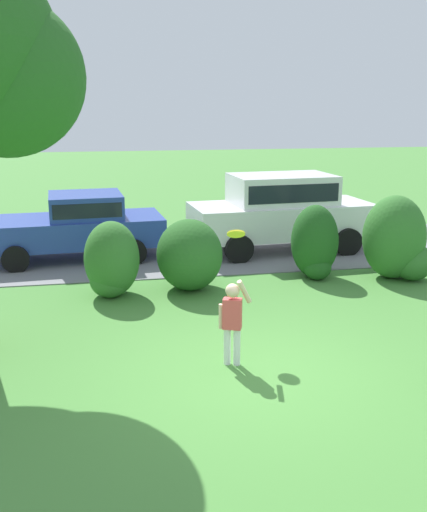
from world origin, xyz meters
TOP-DOWN VIEW (x-y plane):
  - ground_plane at (0.00, 0.00)m, footprint 80.00×80.00m
  - driveway_strip at (0.00, 7.06)m, footprint 28.00×4.40m
  - shrub_near_tree at (-1.82, 3.96)m, footprint 1.06×1.22m
  - shrub_centre_left at (-0.28, 4.08)m, footprint 1.31×1.51m
  - shrub_centre at (2.48, 4.46)m, footprint 1.00×1.06m
  - shrub_centre_right at (4.16, 4.07)m, footprint 1.43×1.34m
  - parked_sedan at (-2.56, 7.04)m, footprint 4.52×2.33m
  - parked_suv at (2.46, 6.92)m, footprint 4.82×2.36m
  - child_thrower at (-0.20, 0.41)m, footprint 0.48×0.24m
  - frisbee at (0.05, 1.33)m, footprint 0.30×0.25m

SIDE VIEW (x-z plane):
  - ground_plane at x=0.00m, z-range 0.00..0.00m
  - driveway_strip at x=0.00m, z-range 0.00..0.02m
  - shrub_near_tree at x=-1.82m, z-range -0.07..1.40m
  - shrub_centre_left at x=-0.28m, z-range 0.00..1.43m
  - child_thrower at x=-0.20m, z-range 0.07..1.36m
  - shrub_centre at x=2.48m, z-range -0.05..1.52m
  - shrub_centre_right at x=4.16m, z-range -0.08..1.70m
  - parked_sedan at x=-2.56m, z-range 0.07..1.63m
  - parked_suv at x=2.46m, z-range 0.12..2.04m
  - frisbee at x=0.05m, z-range 1.61..1.82m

